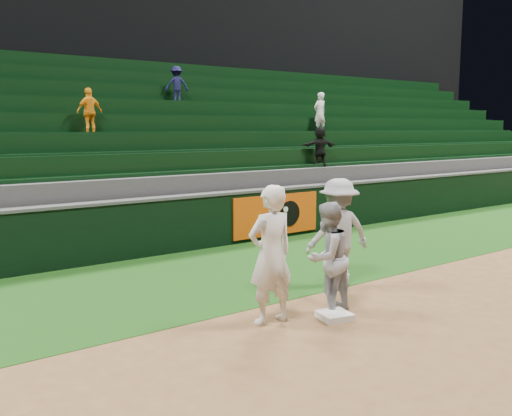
{
  "coord_description": "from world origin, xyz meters",
  "views": [
    {
      "loc": [
        -5.76,
        -5.8,
        2.72
      ],
      "look_at": [
        0.33,
        2.3,
        1.3
      ],
      "focal_mm": 40.0,
      "sensor_mm": 36.0,
      "label": 1
    }
  ],
  "objects_px": {
    "first_baseman": "(271,255)",
    "base_coach": "(338,232)",
    "first_base": "(334,316)",
    "baserunner": "(327,258)"
  },
  "relations": [
    {
      "from": "first_baseman",
      "to": "baserunner",
      "type": "height_order",
      "value": "first_baseman"
    },
    {
      "from": "first_base",
      "to": "baserunner",
      "type": "height_order",
      "value": "baserunner"
    },
    {
      "from": "first_baseman",
      "to": "baserunner",
      "type": "bearing_deg",
      "value": 174.33
    },
    {
      "from": "first_baseman",
      "to": "base_coach",
      "type": "height_order",
      "value": "first_baseman"
    },
    {
      "from": "first_baseman",
      "to": "base_coach",
      "type": "distance_m",
      "value": 2.31
    },
    {
      "from": "first_baseman",
      "to": "first_base",
      "type": "bearing_deg",
      "value": 155.59
    },
    {
      "from": "first_base",
      "to": "baserunner",
      "type": "bearing_deg",
      "value": 68.69
    },
    {
      "from": "first_base",
      "to": "baserunner",
      "type": "xyz_separation_m",
      "value": [
        0.11,
        0.29,
        0.78
      ]
    },
    {
      "from": "baserunner",
      "to": "first_baseman",
      "type": "bearing_deg",
      "value": -18.0
    },
    {
      "from": "baserunner",
      "to": "first_base",
      "type": "bearing_deg",
      "value": 59.36
    }
  ]
}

